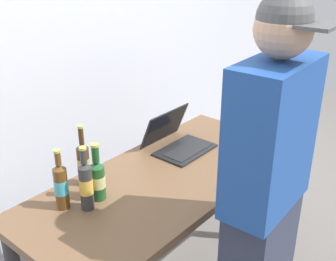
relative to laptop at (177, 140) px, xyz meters
name	(u,v)px	position (x,y,z in m)	size (l,w,h in m)	color
desk	(165,191)	(-0.29, -0.16, -0.14)	(1.59, 0.70, 0.72)	brown
laptop	(177,140)	(0.00, 0.00, 0.00)	(0.34, 0.31, 0.22)	black
beer_bottle_dark	(86,184)	(-0.73, -0.07, 0.07)	(0.06, 0.06, 0.31)	#333333
beer_bottle_green	(97,178)	(-0.64, -0.05, 0.06)	(0.07, 0.07, 0.28)	#1E5123
beer_bottle_brown	(61,185)	(-0.80, 0.02, 0.07)	(0.06, 0.06, 0.29)	brown
beer_bottle_amber	(84,163)	(-0.60, 0.10, 0.07)	(0.06, 0.06, 0.32)	#472B14
person_figure	(263,206)	(-0.40, -0.77, 0.10)	(0.42, 0.28, 1.69)	#2D3347
coffee_mug	(259,136)	(0.37, -0.33, -0.01)	(0.12, 0.09, 0.09)	#19598C
back_wall	(59,41)	(-0.29, 0.64, 0.53)	(6.00, 0.10, 2.60)	silver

